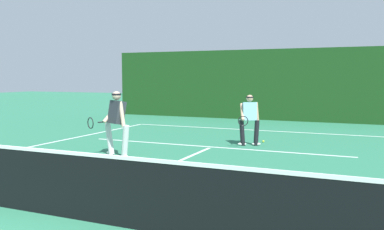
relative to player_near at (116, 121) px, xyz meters
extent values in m
plane|color=#2B7654|center=(1.72, -4.26, -0.93)|extent=(80.00, 80.00, 0.00)
cube|color=white|center=(1.72, 6.60, -0.93)|extent=(9.79, 0.10, 0.01)
cube|color=white|center=(1.72, 2.33, -0.93)|extent=(7.98, 0.10, 0.01)
cube|color=white|center=(1.72, -1.06, -0.93)|extent=(0.10, 6.40, 0.01)
cube|color=black|center=(1.72, -4.26, -0.46)|extent=(10.55, 0.02, 0.94)
cube|color=white|center=(1.72, -4.26, 0.03)|extent=(10.55, 0.03, 0.05)
cylinder|color=silver|center=(0.35, -0.15, -0.51)|extent=(0.31, 0.25, 0.86)
cylinder|color=silver|center=(-0.33, 0.16, -0.51)|extent=(0.37, 0.27, 0.86)
ellipsoid|color=white|center=(0.35, -0.15, -0.89)|extent=(0.28, 0.21, 0.09)
ellipsoid|color=white|center=(-0.33, 0.16, -0.89)|extent=(0.28, 0.21, 0.09)
cube|color=#2D3338|center=(0.01, 0.01, 0.21)|extent=(0.54, 0.49, 0.63)
cylinder|color=beige|center=(0.23, -0.09, 0.18)|extent=(0.26, 0.19, 0.65)
cylinder|color=beige|center=(-0.21, 0.11, 0.18)|extent=(0.31, 0.53, 0.52)
sphere|color=beige|center=(0.01, 0.01, 0.64)|extent=(0.23, 0.23, 0.23)
cylinder|color=black|center=(0.01, 0.01, 0.68)|extent=(0.32, 0.32, 0.04)
cylinder|color=black|center=(-0.36, -0.10, -0.04)|extent=(0.14, 0.25, 0.03)
torus|color=black|center=(-0.50, -0.41, -0.04)|extent=(0.28, 0.14, 0.29)
cylinder|color=black|center=(2.85, 3.12, -0.55)|extent=(0.21, 0.20, 0.77)
cylinder|color=black|center=(2.46, 2.94, -0.55)|extent=(0.23, 0.20, 0.77)
ellipsoid|color=white|center=(2.85, 3.12, -0.89)|extent=(0.28, 0.21, 0.09)
ellipsoid|color=white|center=(2.46, 2.94, -0.89)|extent=(0.28, 0.21, 0.09)
cube|color=#8CCCE0|center=(2.66, 3.03, 0.10)|extent=(0.46, 0.38, 0.55)
cylinder|color=tan|center=(2.86, 3.12, 0.07)|extent=(0.17, 0.14, 0.59)
cylinder|color=tan|center=(2.46, 2.94, 0.07)|extent=(0.26, 0.44, 0.51)
sphere|color=tan|center=(2.66, 3.03, 0.48)|extent=(0.20, 0.20, 0.20)
cylinder|color=black|center=(2.66, 3.03, 0.52)|extent=(0.29, 0.29, 0.04)
cylinder|color=black|center=(2.52, 2.69, -0.13)|extent=(0.14, 0.25, 0.03)
torus|color=black|center=(2.66, 2.38, -0.13)|extent=(0.28, 0.14, 0.29)
sphere|color=#D1E033|center=(2.90, 3.78, -0.90)|extent=(0.07, 0.07, 0.07)
sphere|color=#D1E033|center=(-1.92, -1.93, -0.90)|extent=(0.07, 0.07, 0.07)
cube|color=#194218|center=(1.72, 10.51, 0.74)|extent=(16.67, 0.12, 3.34)
camera|label=1|loc=(6.00, -8.93, 1.12)|focal=38.95mm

